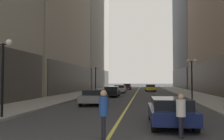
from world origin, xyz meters
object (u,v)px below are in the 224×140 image
(pedestrian_in_blue_hoodie, at_px, (104,111))
(street_lamp_left_far, at_px, (96,73))
(car_silver, at_px, (120,89))
(street_lamp_right_mid, at_px, (192,70))
(car_navy, at_px, (170,111))
(car_maroon, at_px, (127,86))
(car_grey, at_px, (94,96))
(street_lamp_left_near, at_px, (3,60))
(car_black, at_px, (112,91))
(pedestrian_in_white_shirt, at_px, (181,112))
(car_yellow, at_px, (150,88))

(pedestrian_in_blue_hoodie, height_order, street_lamp_left_far, street_lamp_left_far)
(car_silver, height_order, street_lamp_right_mid, street_lamp_right_mid)
(car_navy, distance_m, pedestrian_in_blue_hoodie, 4.10)
(car_maroon, xyz_separation_m, street_lamp_left_far, (-3.85, -16.95, 2.54))
(car_grey, relative_size, pedestrian_in_blue_hoodie, 2.48)
(street_lamp_left_near, bearing_deg, car_black, 78.96)
(car_grey, distance_m, car_maroon, 33.64)
(car_maroon, relative_size, pedestrian_in_blue_hoodie, 2.30)
(car_black, xyz_separation_m, car_silver, (0.09, 9.17, 0.00))
(street_lamp_left_near, bearing_deg, street_lamp_right_mid, 47.78)
(pedestrian_in_blue_hoodie, xyz_separation_m, street_lamp_left_far, (-6.27, 28.66, 2.20))
(car_silver, bearing_deg, car_grey, -90.93)
(pedestrian_in_blue_hoodie, xyz_separation_m, street_lamp_right_mid, (6.53, 17.65, 2.20))
(car_grey, distance_m, street_lamp_left_far, 17.20)
(car_maroon, distance_m, street_lamp_left_near, 42.32)
(car_black, bearing_deg, pedestrian_in_white_shirt, -75.29)
(car_maroon, bearing_deg, pedestrian_in_white_shirt, -83.33)
(car_grey, xyz_separation_m, street_lamp_left_near, (-3.34, -8.44, 2.54))
(car_navy, relative_size, street_lamp_right_mid, 1.00)
(car_maroon, bearing_deg, street_lamp_left_near, -95.23)
(car_black, relative_size, car_yellow, 1.01)
(street_lamp_left_near, xyz_separation_m, street_lamp_left_far, (0.00, 25.12, 0.00))
(pedestrian_in_blue_hoodie, bearing_deg, car_navy, 48.70)
(car_silver, relative_size, street_lamp_left_near, 1.04)
(car_navy, xyz_separation_m, pedestrian_in_white_shirt, (0.14, -2.41, 0.25))
(pedestrian_in_white_shirt, relative_size, street_lamp_left_far, 0.38)
(car_black, xyz_separation_m, car_maroon, (0.29, 23.83, -0.00))
(car_grey, relative_size, car_black, 1.02)
(car_grey, xyz_separation_m, car_yellow, (5.52, 25.39, -0.00))
(street_lamp_left_near, xyz_separation_m, street_lamp_right_mid, (12.80, 14.11, 0.00))
(car_silver, distance_m, pedestrian_in_white_shirt, 30.78)
(car_black, relative_size, street_lamp_left_far, 0.99)
(car_maroon, height_order, pedestrian_in_blue_hoodie, pedestrian_in_blue_hoodie)
(car_black, bearing_deg, street_lamp_left_far, 117.34)
(car_yellow, xyz_separation_m, pedestrian_in_white_shirt, (0.24, -36.72, 0.25))
(car_grey, height_order, car_maroon, same)
(car_grey, bearing_deg, street_lamp_right_mid, 30.93)
(car_navy, relative_size, car_grey, 0.99)
(car_black, relative_size, pedestrian_in_blue_hoodie, 2.43)
(car_grey, xyz_separation_m, car_black, (0.22, 9.80, -0.00))
(car_grey, bearing_deg, car_silver, 89.07)
(car_black, height_order, car_maroon, same)
(car_grey, distance_m, street_lamp_right_mid, 11.32)
(car_maroon, bearing_deg, car_grey, -90.87)
(car_navy, xyz_separation_m, pedestrian_in_blue_hoodie, (-2.69, -3.07, 0.34))
(car_maroon, height_order, street_lamp_left_near, street_lamp_left_near)
(car_black, distance_m, street_lamp_left_near, 18.75)
(pedestrian_in_blue_hoodie, distance_m, pedestrian_in_white_shirt, 2.91)
(pedestrian_in_white_shirt, distance_m, street_lamp_right_mid, 17.54)
(car_silver, distance_m, pedestrian_in_blue_hoodie, 31.06)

